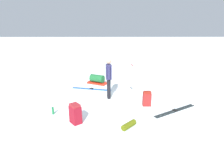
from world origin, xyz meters
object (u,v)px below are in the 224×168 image
skier_standing (109,76)px  ski_pair_near (92,89)px  thermos_bottle (53,111)px  gear_sled (97,80)px  ski_pair_far (175,111)px  backpack_large_dark (75,114)px  ski_poles_planted_near (132,76)px  sleeping_mat_rolled (129,125)px  backpack_bright (147,99)px

skier_standing → ski_pair_near: skier_standing is taller
skier_standing → thermos_bottle: (1.53, -1.95, -0.82)m
gear_sled → skier_standing: bearing=17.2°
gear_sled → thermos_bottle: bearing=-20.5°
ski_pair_near → ski_pair_far: 4.09m
ski_pair_near → backpack_large_dark: (3.27, -0.20, 0.31)m
ski_pair_near → backpack_large_dark: 3.29m
ski_pair_near → backpack_large_dark: size_ratio=2.97×
backpack_large_dark → ski_poles_planted_near: ski_poles_planted_near is taller
skier_standing → gear_sled: skier_standing is taller
ski_pair_near → skier_standing: bearing=37.0°
skier_standing → backpack_large_dark: (2.14, -1.05, -0.64)m
backpack_large_dark → skier_standing: bearing=154.0°
sleeping_mat_rolled → ski_poles_planted_near: bearing=172.7°
ski_pair_near → thermos_bottle: bearing=-22.5°
thermos_bottle → ski_pair_far: bearing=92.8°
ski_poles_planted_near → thermos_bottle: size_ratio=4.71×
ski_pair_near → sleeping_mat_rolled: (3.58, 1.47, 0.08)m
ski_pair_far → backpack_large_dark: (0.83, -3.48, 0.31)m
backpack_large_dark → thermos_bottle: (-0.62, -0.90, -0.19)m
gear_sled → thermos_bottle: (3.55, -1.32, -0.09)m
ski_pair_far → gear_sled: size_ratio=1.59×
thermos_bottle → ski_pair_near: bearing=157.5°
skier_standing → ski_poles_planted_near: (-1.13, 1.09, -0.27)m
ski_pair_far → ski_poles_planted_near: bearing=-151.2°
ski_pair_near → backpack_bright: bearing=49.9°
ski_poles_planted_near → gear_sled: bearing=-117.4°
backpack_large_dark → gear_sled: bearing=174.2°
ski_pair_far → sleeping_mat_rolled: sleeping_mat_rolled is taller
ski_pair_far → sleeping_mat_rolled: size_ratio=3.24×
backpack_bright → gear_sled: 3.54m
skier_standing → ski_pair_near: size_ratio=0.88×
backpack_large_dark → ski_pair_near: bearing=176.5°
ski_pair_near → ski_pair_far: (2.44, 3.28, -0.00)m
ski_poles_planted_near → thermos_bottle: 4.07m
sleeping_mat_rolled → skier_standing: bearing=-165.7°
skier_standing → sleeping_mat_rolled: (2.46, 0.63, -0.86)m
gear_sled → thermos_bottle: size_ratio=4.30×
gear_sled → ski_poles_planted_near: bearing=62.6°
skier_standing → gear_sled: (-2.02, -0.63, -0.73)m
thermos_bottle → backpack_bright: bearing=101.5°
backpack_bright → ski_poles_planted_near: bearing=-168.9°
ski_pair_near → ski_poles_planted_near: size_ratio=1.58×
backpack_bright → ski_pair_far: bearing=63.2°
ski_pair_far → gear_sled: bearing=-137.5°
ski_poles_planted_near → skier_standing: bearing=-43.9°
gear_sled → sleeping_mat_rolled: bearing=15.6°
ski_poles_planted_near → sleeping_mat_rolled: 3.67m
sleeping_mat_rolled → ski_pair_near: bearing=-157.6°
ski_pair_far → skier_standing: bearing=-118.4°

